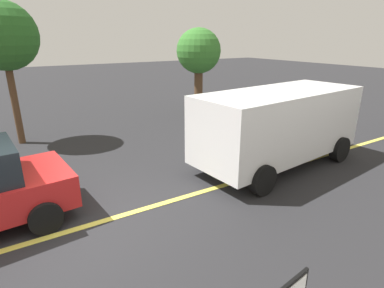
# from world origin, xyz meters

# --- Properties ---
(ground_plane) EXTENTS (80.00, 80.00, 0.00)m
(ground_plane) POSITION_xyz_m (0.00, 0.00, 0.00)
(ground_plane) COLOR #262628
(lane_marking_centre) EXTENTS (28.00, 0.16, 0.01)m
(lane_marking_centre) POSITION_xyz_m (3.00, 0.00, 0.01)
(lane_marking_centre) COLOR #E0D14C
(white_van) EXTENTS (5.37, 2.67, 2.20)m
(white_van) POSITION_xyz_m (5.97, 0.33, 1.27)
(white_van) COLOR white
(white_van) RESTS_ON ground_plane
(tree_left_verge) EXTENTS (2.23, 2.23, 4.76)m
(tree_left_verge) POSITION_xyz_m (-0.31, 6.55, 3.62)
(tree_left_verge) COLOR #513823
(tree_left_verge) RESTS_ON ground_plane
(tree_centre_verge) EXTENTS (2.06, 2.06, 4.03)m
(tree_centre_verge) POSITION_xyz_m (7.49, 6.96, 2.93)
(tree_centre_verge) COLOR #513823
(tree_centre_verge) RESTS_ON ground_plane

